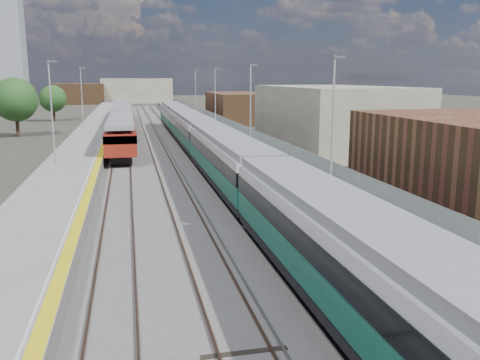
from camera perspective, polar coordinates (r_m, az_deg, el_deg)
name	(u,v)px	position (r m, az deg, el deg)	size (l,w,h in m)	color
ground	(174,146)	(55.88, -7.38, 3.84)	(320.00, 320.00, 0.00)	#47443A
ballast_bed	(152,143)	(58.21, -9.82, 4.10)	(10.50, 155.00, 0.06)	#565451
tracks	(157,141)	(59.89, -9.32, 4.40)	(8.96, 160.00, 0.17)	#4C3323
platform_right	(218,137)	(58.95, -2.48, 4.84)	(4.70, 155.00, 8.52)	slate
platform_left	(90,140)	(58.24, -16.54, 4.28)	(4.30, 155.00, 8.52)	slate
buildings	(74,64)	(144.45, -18.10, 12.25)	(72.00, 185.50, 40.00)	brown
green_train	(206,140)	(42.66, -3.84, 4.46)	(2.75, 76.69, 3.03)	black
red_train	(123,119)	(68.79, -13.03, 6.74)	(2.68, 54.50, 3.39)	black
tree_b	(15,100)	(69.23, -23.92, 8.25)	(5.40, 5.40, 7.32)	#382619
tree_c	(53,99)	(92.15, -20.27, 8.58)	(4.46, 4.46, 6.05)	#382619
tree_d	(283,100)	(81.53, 4.90, 8.91)	(4.40, 4.40, 5.97)	#382619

